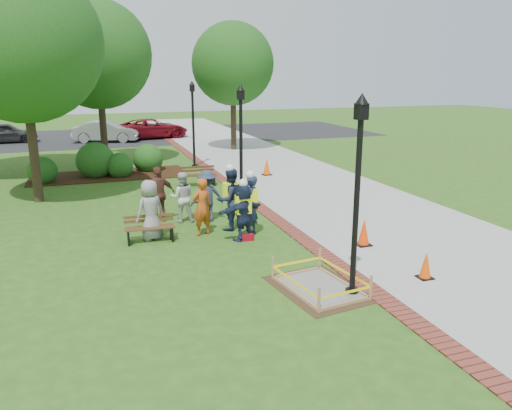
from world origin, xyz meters
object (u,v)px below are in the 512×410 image
object	(u,v)px
cone_front	(426,266)
hivis_worker_a	(243,210)
hivis_worker_b	(250,203)
hivis_worker_c	(230,198)
wet_concrete_pad	(319,279)
bench_near	(150,234)
lamp_near	(358,182)

from	to	relation	value
cone_front	hivis_worker_a	distance (m)	5.17
hivis_worker_b	hivis_worker_c	size ratio (longest dim) A/B	0.95
cone_front	hivis_worker_a	size ratio (longest dim) A/B	0.38
hivis_worker_b	hivis_worker_c	world-z (taller)	hivis_worker_c
hivis_worker_c	wet_concrete_pad	bearing A→B (deg)	-82.47
wet_concrete_pad	hivis_worker_b	xyz separation A→B (m)	(-0.24, 4.13, 0.72)
hivis_worker_a	hivis_worker_b	size ratio (longest dim) A/B	0.92
bench_near	lamp_near	distance (m)	6.52
bench_near	hivis_worker_b	xyz separation A→B (m)	(2.87, -0.32, 0.72)
lamp_near	wet_concrete_pad	bearing A→B (deg)	141.51
lamp_near	hivis_worker_c	distance (m)	5.61
wet_concrete_pad	hivis_worker_a	xyz separation A→B (m)	(-0.56, 3.78, 0.65)
lamp_near	hivis_worker_b	bearing A→B (deg)	99.95
bench_near	hivis_worker_a	xyz separation A→B (m)	(2.56, -0.67, 0.65)
bench_near	hivis_worker_b	size ratio (longest dim) A/B	0.73
hivis_worker_a	hivis_worker_c	xyz separation A→B (m)	(-0.08, 1.05, 0.11)
bench_near	hivis_worker_c	xyz separation A→B (m)	(2.47, 0.38, 0.76)
hivis_worker_a	hivis_worker_c	size ratio (longest dim) A/B	0.88
bench_near	lamp_near	size ratio (longest dim) A/B	0.33
hivis_worker_c	hivis_worker_b	bearing A→B (deg)	-60.30
wet_concrete_pad	hivis_worker_c	distance (m)	4.93
wet_concrete_pad	cone_front	xyz separation A→B (m)	(2.57, -0.29, 0.09)
bench_near	cone_front	distance (m)	7.40
bench_near	hivis_worker_c	bearing A→B (deg)	8.66
wet_concrete_pad	lamp_near	size ratio (longest dim) A/B	0.59
cone_front	hivis_worker_a	xyz separation A→B (m)	(-3.13, 4.07, 0.57)
hivis_worker_a	hivis_worker_b	distance (m)	0.48
lamp_near	hivis_worker_c	xyz separation A→B (m)	(-1.20, 5.28, -1.48)
hivis_worker_c	cone_front	bearing A→B (deg)	-57.88
lamp_near	hivis_worker_a	world-z (taller)	lamp_near
hivis_worker_b	hivis_worker_c	xyz separation A→B (m)	(-0.40, 0.70, 0.04)
wet_concrete_pad	bench_near	world-z (taller)	bench_near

